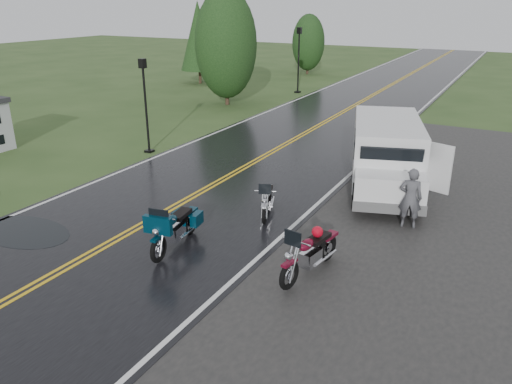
% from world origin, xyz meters
% --- Properties ---
extents(ground, '(120.00, 120.00, 0.00)m').
position_xyz_m(ground, '(0.00, 0.00, 0.00)').
color(ground, '#2D471E').
rests_on(ground, ground).
extents(road, '(8.00, 100.00, 0.04)m').
position_xyz_m(road, '(0.00, 10.00, 0.02)').
color(road, black).
rests_on(road, ground).
extents(motorcycle_red, '(1.18, 2.38, 1.34)m').
position_xyz_m(motorcycle_red, '(5.07, -0.71, 0.67)').
color(motorcycle_red, maroon).
rests_on(motorcycle_red, ground).
extents(motorcycle_teal, '(1.16, 2.38, 1.35)m').
position_xyz_m(motorcycle_teal, '(1.81, -1.10, 0.67)').
color(motorcycle_teal, '#052939').
rests_on(motorcycle_teal, ground).
extents(motorcycle_silver, '(1.37, 2.06, 1.14)m').
position_xyz_m(motorcycle_silver, '(3.02, 2.08, 0.57)').
color(motorcycle_silver, '#A6A8AE').
rests_on(motorcycle_silver, ground).
extents(van_white, '(3.88, 6.30, 2.32)m').
position_xyz_m(van_white, '(4.94, 4.50, 1.16)').
color(van_white, silver).
rests_on(van_white, ground).
extents(person_at_van, '(0.69, 0.52, 1.72)m').
position_xyz_m(person_at_van, '(6.63, 3.86, 0.86)').
color(person_at_van, '#4A4A4E').
rests_on(person_at_van, ground).
extents(lamp_post_near_left, '(0.33, 0.33, 3.87)m').
position_xyz_m(lamp_post_near_left, '(-4.58, 6.26, 1.93)').
color(lamp_post_near_left, black).
rests_on(lamp_post_near_left, ground).
extents(lamp_post_far_left, '(0.37, 0.37, 4.34)m').
position_xyz_m(lamp_post_far_left, '(-4.89, 22.35, 2.17)').
color(lamp_post_far_left, black).
rests_on(lamp_post_far_left, ground).
extents(tree_left_mid, '(3.66, 3.66, 5.71)m').
position_xyz_m(tree_left_mid, '(-7.00, 16.52, 2.86)').
color(tree_left_mid, '#1E3D19').
rests_on(tree_left_mid, ground).
extents(tree_left_far, '(2.73, 2.73, 4.21)m').
position_xyz_m(tree_left_far, '(-7.93, 31.28, 2.10)').
color(tree_left_far, '#1E3D19').
rests_on(tree_left_far, ground).
extents(pine_left_far, '(2.78, 2.78, 5.80)m').
position_xyz_m(pine_left_far, '(-13.13, 22.61, 2.90)').
color(pine_left_far, '#1E3D19').
rests_on(pine_left_far, ground).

